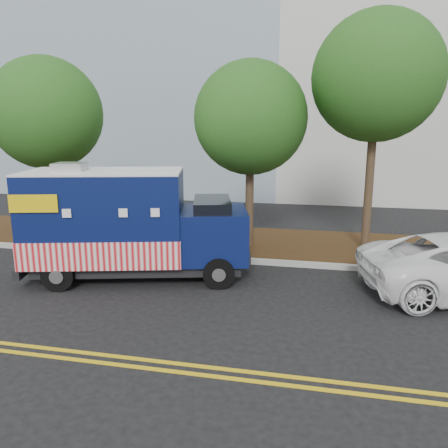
# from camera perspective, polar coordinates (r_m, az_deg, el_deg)

# --- Properties ---
(ground) EXTENTS (120.00, 120.00, 0.00)m
(ground) POSITION_cam_1_polar(r_m,az_deg,el_deg) (12.31, -8.32, -6.35)
(ground) COLOR black
(ground) RESTS_ON ground
(curb) EXTENTS (120.00, 0.18, 0.15)m
(curb) POSITION_cam_1_polar(r_m,az_deg,el_deg) (13.54, -6.27, -4.20)
(curb) COLOR #9E9E99
(curb) RESTS_ON ground
(mulch_strip) EXTENTS (120.00, 4.00, 0.15)m
(mulch_strip) POSITION_cam_1_polar(r_m,az_deg,el_deg) (15.47, -3.82, -2.03)
(mulch_strip) COLOR black
(mulch_strip) RESTS_ON ground
(centerline_near) EXTENTS (120.00, 0.10, 0.01)m
(centerline_near) POSITION_cam_1_polar(r_m,az_deg,el_deg) (8.63, -19.04, -15.45)
(centerline_near) COLOR gold
(centerline_near) RESTS_ON ground
(centerline_far) EXTENTS (120.00, 0.10, 0.01)m
(centerline_far) POSITION_cam_1_polar(r_m,az_deg,el_deg) (8.44, -19.95, -16.17)
(centerline_far) COLOR gold
(centerline_far) RESTS_ON ground
(tree_a) EXTENTS (4.00, 4.00, 6.44)m
(tree_a) POSITION_cam_1_polar(r_m,az_deg,el_deg) (17.44, -22.20, 13.19)
(tree_a) COLOR #38281C
(tree_a) RESTS_ON ground
(tree_b) EXTENTS (3.49, 3.49, 5.98)m
(tree_b) POSITION_cam_1_polar(r_m,az_deg,el_deg) (13.85, 3.48, 13.59)
(tree_b) COLOR #38281C
(tree_b) RESTS_ON ground
(tree_c) EXTENTS (3.81, 3.81, 7.31)m
(tree_c) POSITION_cam_1_polar(r_m,az_deg,el_deg) (14.28, 19.33, 17.61)
(tree_c) COLOR #38281C
(tree_c) RESTS_ON ground
(sign_post) EXTENTS (0.06, 0.06, 2.40)m
(sign_post) POSITION_cam_1_polar(r_m,az_deg,el_deg) (15.91, -24.85, 1.38)
(sign_post) COLOR #473828
(sign_post) RESTS_ON ground
(food_truck) EXTENTS (6.16, 3.49, 3.07)m
(food_truck) POSITION_cam_1_polar(r_m,az_deg,el_deg) (11.80, -12.62, -0.33)
(food_truck) COLOR black
(food_truck) RESTS_ON ground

